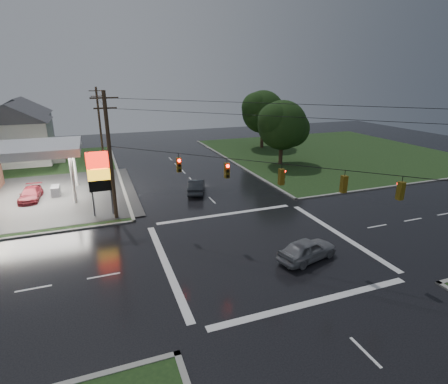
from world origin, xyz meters
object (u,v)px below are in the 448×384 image
object	(u,v)px
utility_pole_n	(99,120)
car_north	(196,186)
house_near	(16,133)
car_crossing	(307,249)
tree_ne_far	(264,112)
pylon_sign	(100,173)
utility_pole_nw	(110,155)
car_pump	(31,194)
tree_ne_near	(283,125)
house_far	(22,123)

from	to	relation	value
utility_pole_n	car_north	size ratio (longest dim) A/B	2.30
house_near	car_crossing	world-z (taller)	house_near
tree_ne_far	car_crossing	distance (m)	39.99
pylon_sign	tree_ne_far	size ratio (longest dim) A/B	0.61
utility_pole_nw	house_near	bearing A→B (deg)	113.37
house_near	pylon_sign	bearing A→B (deg)	-67.72
car_north	car_pump	size ratio (longest dim) A/B	1.02
tree_ne_near	car_pump	distance (m)	32.12
utility_pole_n	house_far	bearing A→B (deg)	141.23
car_crossing	house_far	bearing A→B (deg)	10.98
tree_ne_near	car_north	bearing A→B (deg)	-151.76
house_near	tree_ne_far	bearing A→B (deg)	-3.01
utility_pole_nw	car_north	distance (m)	10.97
house_far	car_crossing	xyz separation A→B (m)	(24.20, -50.72, -3.64)
utility_pole_n	tree_ne_far	bearing A→B (deg)	-8.55
house_far	car_north	world-z (taller)	house_far
car_crossing	house_near	bearing A→B (deg)	16.40
tree_ne_far	car_crossing	bearing A→B (deg)	-112.09
utility_pole_n	house_far	size ratio (longest dim) A/B	0.95
pylon_sign	tree_ne_far	xyz separation A→B (m)	(27.65, 23.49, 2.17)
tree_ne_near	car_crossing	bearing A→B (deg)	-115.70
house_near	car_north	size ratio (longest dim) A/B	2.42
pylon_sign	car_north	size ratio (longest dim) A/B	1.31
pylon_sign	utility_pole_nw	xyz separation A→B (m)	(1.00, -1.00, 1.71)
car_crossing	car_pump	distance (m)	28.13
car_north	car_pump	distance (m)	16.86
house_far	car_north	size ratio (longest dim) A/B	2.42
house_near	car_crossing	size ratio (longest dim) A/B	2.46
house_far	car_pump	xyz separation A→B (m)	(4.67, -30.47, -3.76)
utility_pole_nw	car_crossing	bearing A→B (deg)	-46.12
utility_pole_nw	car_north	world-z (taller)	utility_pole_nw
pylon_sign	tree_ne_near	size ratio (longest dim) A/B	0.67
pylon_sign	house_far	distance (m)	39.21
utility_pole_nw	utility_pole_n	xyz separation A→B (m)	(0.00, 28.50, -0.25)
tree_ne_far	car_crossing	size ratio (longest dim) A/B	2.18
utility_pole_nw	car_pump	size ratio (longest dim) A/B	2.46
tree_ne_near	car_north	world-z (taller)	tree_ne_near
utility_pole_n	house_near	xyz separation A→B (m)	(-11.45, -2.00, -1.06)
pylon_sign	tree_ne_near	world-z (taller)	tree_ne_near
pylon_sign	car_pump	world-z (taller)	pylon_sign
utility_pole_nw	car_pump	bearing A→B (deg)	134.11
car_pump	utility_pole_nw	bearing A→B (deg)	-42.33
tree_ne_far	car_crossing	world-z (taller)	tree_ne_far
tree_ne_near	car_north	distance (m)	17.63
utility_pole_n	tree_ne_near	bearing A→B (deg)	-34.10
house_near	tree_ne_near	distance (m)	37.80
house_far	tree_ne_far	distance (m)	41.57
car_north	car_crossing	bearing A→B (deg)	120.15
house_far	car_pump	distance (m)	31.06
tree_ne_near	utility_pole_n	bearing A→B (deg)	145.90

